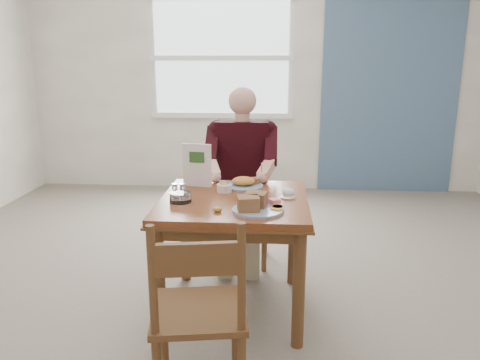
# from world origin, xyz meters

# --- Properties ---
(floor) EXTENTS (6.00, 6.00, 0.00)m
(floor) POSITION_xyz_m (0.00, 0.00, 0.00)
(floor) COLOR #6E6359
(floor) RESTS_ON ground
(wall_back) EXTENTS (5.50, 0.00, 5.50)m
(wall_back) POSITION_xyz_m (0.00, 3.00, 1.40)
(wall_back) COLOR white
(wall_back) RESTS_ON ground
(accent_panel) EXTENTS (1.60, 0.02, 2.80)m
(accent_panel) POSITION_xyz_m (1.60, 2.98, 1.40)
(accent_panel) COLOR #456381
(accent_panel) RESTS_ON ground
(lemon_wedge) EXTENTS (0.06, 0.05, 0.03)m
(lemon_wedge) POSITION_xyz_m (-0.07, -0.27, 0.76)
(lemon_wedge) COLOR gold
(lemon_wedge) RESTS_ON table
(napkin) EXTENTS (0.09, 0.08, 0.05)m
(napkin) POSITION_xyz_m (0.33, 0.08, 0.77)
(napkin) COLOR white
(napkin) RESTS_ON table
(metal_dish) EXTENTS (0.10, 0.10, 0.01)m
(metal_dish) POSITION_xyz_m (0.33, 0.02, 0.76)
(metal_dish) COLOR silver
(metal_dish) RESTS_ON table
(window) EXTENTS (1.72, 0.04, 1.42)m
(window) POSITION_xyz_m (-0.40, 2.97, 1.60)
(window) COLOR white
(window) RESTS_ON wall_back
(table) EXTENTS (0.92, 0.92, 0.75)m
(table) POSITION_xyz_m (0.00, 0.00, 0.64)
(table) COLOR brown
(table) RESTS_ON ground
(chair_far) EXTENTS (0.42, 0.42, 0.95)m
(chair_far) POSITION_xyz_m (0.00, 0.80, 0.48)
(chair_far) COLOR brown
(chair_far) RESTS_ON ground
(chair_near) EXTENTS (0.48, 0.48, 0.95)m
(chair_near) POSITION_xyz_m (-0.08, -0.90, 0.48)
(chair_near) COLOR brown
(chair_near) RESTS_ON ground
(diner) EXTENTS (0.53, 0.56, 1.39)m
(diner) POSITION_xyz_m (0.00, 0.71, 0.81)
(diner) COLOR gray
(diner) RESTS_ON chair_far
(near_plate) EXTENTS (0.31, 0.30, 0.10)m
(near_plate) POSITION_xyz_m (0.14, -0.24, 0.79)
(near_plate) COLOR white
(near_plate) RESTS_ON table
(far_plate) EXTENTS (0.33, 0.33, 0.07)m
(far_plate) POSITION_xyz_m (0.05, 0.27, 0.78)
(far_plate) COLOR white
(far_plate) RESTS_ON table
(caddy) EXTENTS (0.10, 0.10, 0.07)m
(caddy) POSITION_xyz_m (-0.07, 0.14, 0.78)
(caddy) COLOR white
(caddy) RESTS_ON table
(shakers) EXTENTS (0.09, 0.05, 0.08)m
(shakers) POSITION_xyz_m (-0.35, 0.02, 0.79)
(shakers) COLOR white
(shakers) RESTS_ON table
(creamer) EXTENTS (0.17, 0.17, 0.06)m
(creamer) POSITION_xyz_m (-0.31, -0.10, 0.78)
(creamer) COLOR white
(creamer) RESTS_ON table
(menu) EXTENTS (0.20, 0.05, 0.29)m
(menu) POSITION_xyz_m (-0.27, 0.26, 0.90)
(menu) COLOR white
(menu) RESTS_ON table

